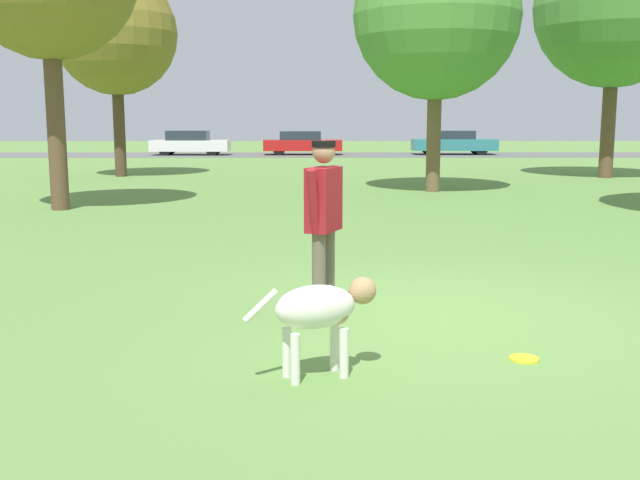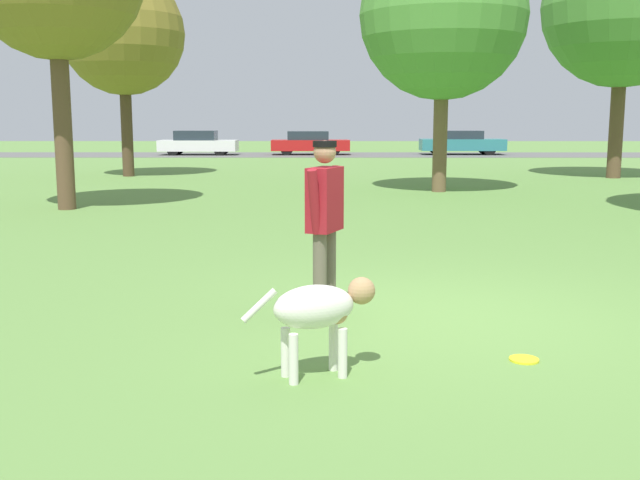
# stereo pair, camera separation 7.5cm
# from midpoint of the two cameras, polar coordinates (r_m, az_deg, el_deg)

# --- Properties ---
(ground_plane) EXTENTS (120.00, 120.00, 0.00)m
(ground_plane) POSITION_cam_midpoint_polar(r_m,az_deg,el_deg) (7.39, 8.86, -5.82)
(ground_plane) COLOR #608C42
(far_road_strip) EXTENTS (120.00, 6.00, 0.01)m
(far_road_strip) POSITION_cam_midpoint_polar(r_m,az_deg,el_deg) (40.85, 1.84, 6.51)
(far_road_strip) COLOR #5B5B59
(far_road_strip) RESTS_ON ground_plane
(person) EXTENTS (0.37, 0.69, 1.70)m
(person) POSITION_cam_midpoint_polar(r_m,az_deg,el_deg) (7.06, 0.66, 2.00)
(person) COLOR #665B4C
(person) RESTS_ON ground_plane
(dog) EXTENTS (1.02, 0.54, 0.73)m
(dog) POSITION_cam_midpoint_polar(r_m,az_deg,el_deg) (5.53, 0.40, -5.31)
(dog) COLOR silver
(dog) RESTS_ON ground_plane
(frisbee) EXTENTS (0.24, 0.24, 0.02)m
(frisbee) POSITION_cam_midpoint_polar(r_m,az_deg,el_deg) (6.25, 15.62, -8.76)
(frisbee) COLOR yellow
(frisbee) RESTS_ON ground_plane
(tree_far_right) EXTENTS (5.10, 5.10, 8.00)m
(tree_far_right) POSITION_cam_midpoint_polar(r_m,az_deg,el_deg) (26.66, 22.21, 16.12)
(tree_far_right) COLOR brown
(tree_far_right) RESTS_ON ground_plane
(tree_mid_center) EXTENTS (4.31, 4.31, 6.70)m
(tree_mid_center) POSITION_cam_midpoint_polar(r_m,az_deg,el_deg) (20.29, 9.48, 16.49)
(tree_mid_center) COLOR brown
(tree_mid_center) RESTS_ON ground_plane
(tree_far_left) EXTENTS (4.04, 4.04, 6.72)m
(tree_far_left) POSITION_cam_midpoint_polar(r_m,az_deg,el_deg) (26.27, -14.70, 14.96)
(tree_far_left) COLOR #4C3826
(tree_far_left) RESTS_ON ground_plane
(parked_car_white) EXTENTS (4.16, 1.72, 1.31)m
(parked_car_white) POSITION_cam_midpoint_polar(r_m,az_deg,el_deg) (41.17, -9.24, 7.30)
(parked_car_white) COLOR white
(parked_car_white) RESTS_ON ground_plane
(parked_car_red) EXTENTS (4.26, 1.79, 1.28)m
(parked_car_red) POSITION_cam_midpoint_polar(r_m,az_deg,el_deg) (40.87, -0.74, 7.40)
(parked_car_red) COLOR red
(parked_car_red) RESTS_ON ground_plane
(parked_car_teal) EXTENTS (4.55, 1.90, 1.30)m
(parked_car_teal) POSITION_cam_midpoint_polar(r_m,az_deg,el_deg) (41.76, 10.78, 7.30)
(parked_car_teal) COLOR teal
(parked_car_teal) RESTS_ON ground_plane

